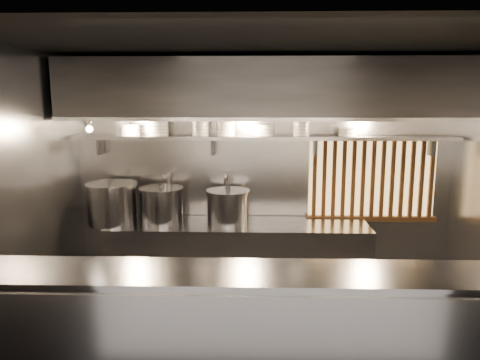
# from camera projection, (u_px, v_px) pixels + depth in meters

# --- Properties ---
(floor) EXTENTS (4.50, 4.50, 0.00)m
(floor) POSITION_uv_depth(u_px,v_px,m) (265.00, 347.00, 4.45)
(floor) COLOR black
(floor) RESTS_ON ground
(ceiling) EXTENTS (4.50, 4.50, 0.00)m
(ceiling) POSITION_uv_depth(u_px,v_px,m) (269.00, 43.00, 3.95)
(ceiling) COLOR black
(ceiling) RESTS_ON wall_back
(wall_back) EXTENTS (4.50, 0.00, 4.50)m
(wall_back) POSITION_uv_depth(u_px,v_px,m) (264.00, 176.00, 5.68)
(wall_back) COLOR gray
(wall_back) RESTS_ON floor
(wall_left) EXTENTS (0.00, 3.00, 3.00)m
(wall_left) POSITION_uv_depth(u_px,v_px,m) (21.00, 202.00, 4.27)
(wall_left) COLOR gray
(wall_left) RESTS_ON floor
(serving_counter) EXTENTS (4.50, 0.56, 1.13)m
(serving_counter) POSITION_uv_depth(u_px,v_px,m) (269.00, 345.00, 3.41)
(serving_counter) COLOR #97979D
(serving_counter) RESTS_ON floor
(cooking_bench) EXTENTS (3.00, 0.70, 0.90)m
(cooking_bench) POSITION_uv_depth(u_px,v_px,m) (238.00, 261.00, 5.49)
(cooking_bench) COLOR #97979D
(cooking_bench) RESTS_ON floor
(bowl_shelf) EXTENTS (4.40, 0.34, 0.04)m
(bowl_shelf) POSITION_uv_depth(u_px,v_px,m) (264.00, 138.00, 5.41)
(bowl_shelf) COLOR #97979D
(bowl_shelf) RESTS_ON wall_back
(exhaust_hood) EXTENTS (4.40, 0.81, 0.65)m
(exhaust_hood) POSITION_uv_depth(u_px,v_px,m) (265.00, 90.00, 5.10)
(exhaust_hood) COLOR #2D2D30
(exhaust_hood) RESTS_ON ceiling
(wood_screen) EXTENTS (1.56, 0.09, 1.04)m
(wood_screen) POSITION_uv_depth(u_px,v_px,m) (372.00, 179.00, 5.59)
(wood_screen) COLOR #F7C46F
(wood_screen) RESTS_ON wall_back
(faucet_left) EXTENTS (0.04, 0.30, 0.50)m
(faucet_left) POSITION_uv_depth(u_px,v_px,m) (168.00, 185.00, 5.59)
(faucet_left) COLOR silver
(faucet_left) RESTS_ON wall_back
(faucet_right) EXTENTS (0.04, 0.30, 0.50)m
(faucet_right) POSITION_uv_depth(u_px,v_px,m) (226.00, 185.00, 5.57)
(faucet_right) COLOR silver
(faucet_right) RESTS_ON wall_back
(heat_lamp) EXTENTS (0.25, 0.35, 0.20)m
(heat_lamp) POSITION_uv_depth(u_px,v_px,m) (87.00, 123.00, 4.97)
(heat_lamp) COLOR #97979D
(heat_lamp) RESTS_ON exhaust_hood
(pendant_bulb) EXTENTS (0.09, 0.09, 0.19)m
(pendant_bulb) POSITION_uv_depth(u_px,v_px,m) (256.00, 131.00, 5.28)
(pendant_bulb) COLOR #2D2D30
(pendant_bulb) RESTS_ON exhaust_hood
(stock_pot_left) EXTENTS (0.70, 0.70, 0.51)m
(stock_pot_left) POSITION_uv_depth(u_px,v_px,m) (112.00, 203.00, 5.39)
(stock_pot_left) COLOR #97979D
(stock_pot_left) RESTS_ON cooking_bench
(stock_pot_mid) EXTENTS (0.65, 0.65, 0.46)m
(stock_pot_mid) POSITION_uv_depth(u_px,v_px,m) (162.00, 205.00, 5.42)
(stock_pot_mid) COLOR #97979D
(stock_pot_mid) RESTS_ON cooking_bench
(stock_pot_right) EXTENTS (0.62, 0.62, 0.43)m
(stock_pot_right) POSITION_uv_depth(u_px,v_px,m) (228.00, 206.00, 5.41)
(stock_pot_right) COLOR #97979D
(stock_pot_right) RESTS_ON cooking_bench
(bowl_stack_0) EXTENTS (0.23, 0.23, 0.13)m
(bowl_stack_0) POSITION_uv_depth(u_px,v_px,m) (130.00, 130.00, 5.44)
(bowl_stack_0) COLOR white
(bowl_stack_0) RESTS_ON bowl_shelf
(bowl_stack_1) EXTENTS (0.24, 0.24, 0.17)m
(bowl_stack_1) POSITION_uv_depth(u_px,v_px,m) (159.00, 128.00, 5.43)
(bowl_stack_1) COLOR white
(bowl_stack_1) RESTS_ON bowl_shelf
(bowl_stack_2) EXTENTS (0.20, 0.20, 0.17)m
(bowl_stack_2) POSITION_uv_depth(u_px,v_px,m) (201.00, 128.00, 5.42)
(bowl_stack_2) COLOR white
(bowl_stack_2) RESTS_ON bowl_shelf
(bowl_stack_3) EXTENTS (0.23, 0.23, 0.17)m
(bowl_stack_3) POSITION_uv_depth(u_px,v_px,m) (226.00, 128.00, 5.41)
(bowl_stack_3) COLOR white
(bowl_stack_3) RESTS_ON bowl_shelf
(bowl_stack_4) EXTENTS (0.20, 0.20, 0.13)m
(bowl_stack_4) POSITION_uv_depth(u_px,v_px,m) (266.00, 130.00, 5.40)
(bowl_stack_4) COLOR white
(bowl_stack_4) RESTS_ON bowl_shelf
(bowl_stack_5) EXTENTS (0.20, 0.20, 0.17)m
(bowl_stack_5) POSITION_uv_depth(u_px,v_px,m) (301.00, 129.00, 5.38)
(bowl_stack_5) COLOR white
(bowl_stack_5) RESTS_ON bowl_shelf
(bowl_stack_6) EXTENTS (0.22, 0.22, 0.09)m
(bowl_stack_6) POSITION_uv_depth(u_px,v_px,m) (348.00, 132.00, 5.37)
(bowl_stack_6) COLOR white
(bowl_stack_6) RESTS_ON bowl_shelf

